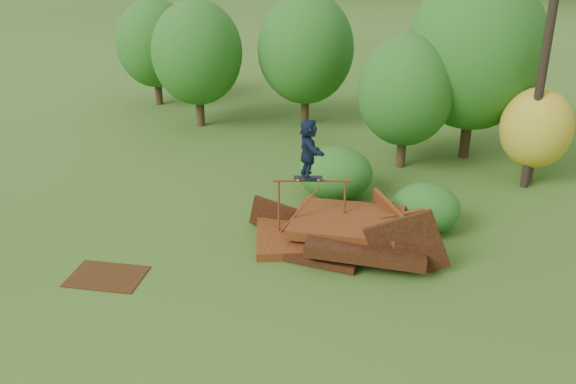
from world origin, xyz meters
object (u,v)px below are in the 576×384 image
at_px(scrap_pile, 344,235).
at_px(utility_pole, 549,34).
at_px(skater, 308,149).
at_px(flat_plate, 107,276).

height_order(scrap_pile, utility_pole, utility_pole).
relative_size(skater, utility_pole, 0.16).
bearing_deg(skater, scrap_pile, -130.50).
relative_size(scrap_pile, flat_plate, 3.20).
xyz_separation_m(scrap_pile, utility_pole, (4.32, 6.37, 4.58)).
distance_m(skater, utility_pole, 8.59).
bearing_deg(utility_pole, scrap_pile, -124.13).
xyz_separation_m(scrap_pile, flat_plate, (-5.11, -3.58, -0.41)).
height_order(scrap_pile, skater, skater).
distance_m(flat_plate, utility_pole, 14.59).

